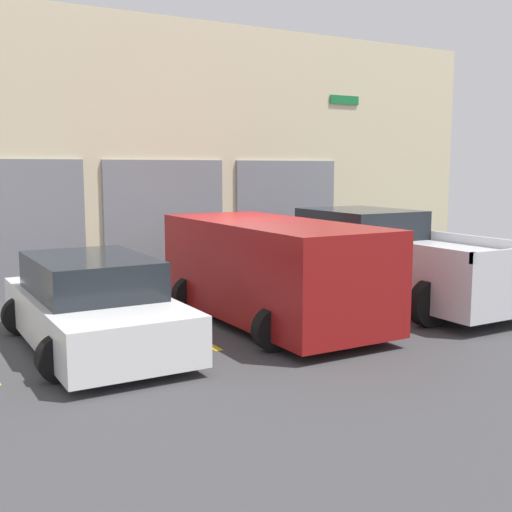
# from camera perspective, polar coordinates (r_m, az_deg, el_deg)

# --- Properties ---
(ground_plane) EXTENTS (28.00, 28.00, 0.00)m
(ground_plane) POSITION_cam_1_polar(r_m,az_deg,el_deg) (12.19, -1.82, -4.69)
(ground_plane) COLOR #3D3D3F
(shophouse_building) EXTENTS (17.37, 0.68, 5.92)m
(shophouse_building) POSITION_cam_1_polar(r_m,az_deg,el_deg) (14.88, -7.94, 8.82)
(shophouse_building) COLOR beige
(shophouse_building) RESTS_ON ground
(pickup_truck) EXTENTS (2.56, 5.05, 1.77)m
(pickup_truck) POSITION_cam_1_polar(r_m,az_deg,el_deg) (12.96, 12.37, -0.33)
(pickup_truck) COLOR silver
(pickup_truck) RESTS_ON ground
(sedan_white) EXTENTS (2.19, 4.28, 1.35)m
(sedan_white) POSITION_cam_1_polar(r_m,az_deg,el_deg) (9.81, -14.31, -4.28)
(sedan_white) COLOR white
(sedan_white) RESTS_ON ground
(sedan_side) EXTENTS (2.34, 4.79, 1.75)m
(sedan_side) POSITION_cam_1_polar(r_m,az_deg,el_deg) (10.93, 1.30, -1.13)
(sedan_side) COLOR maroon
(sedan_side) RESTS_ON ground
(parking_stripe_left) EXTENTS (0.12, 2.20, 0.01)m
(parking_stripe_left) POSITION_cam_1_polar(r_m,az_deg,el_deg) (10.43, -5.97, -6.88)
(parking_stripe_left) COLOR gold
(parking_stripe_left) RESTS_ON ground
(parking_stripe_centre) EXTENTS (0.12, 2.20, 0.01)m
(parking_stripe_centre) POSITION_cam_1_polar(r_m,az_deg,el_deg) (11.96, 7.60, -4.99)
(parking_stripe_centre) COLOR gold
(parking_stripe_centre) RESTS_ON ground
(parking_stripe_right) EXTENTS (0.12, 2.20, 0.01)m
(parking_stripe_right) POSITION_cam_1_polar(r_m,az_deg,el_deg) (14.00, 17.62, -3.40)
(parking_stripe_right) COLOR gold
(parking_stripe_right) RESTS_ON ground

